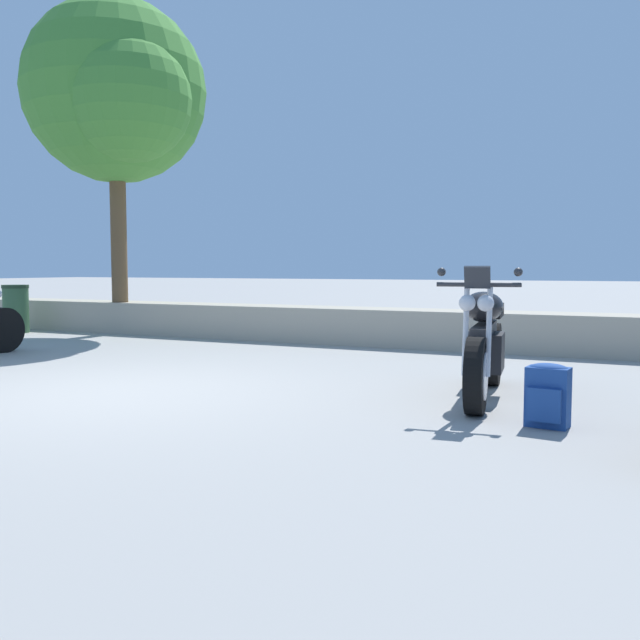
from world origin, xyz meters
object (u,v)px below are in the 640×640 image
trash_bin (16,309)px  leafy_tree_far_left (118,94)px  rider_backpack (548,394)px  motorcycle_black_centre (484,344)px

trash_bin → leafy_tree_far_left: bearing=19.1°
rider_backpack → motorcycle_black_centre: bearing=126.2°
motorcycle_black_centre → leafy_tree_far_left: leafy_tree_far_left is taller
leafy_tree_far_left → trash_bin: bearing=-160.9°
leafy_tree_far_left → trash_bin: leafy_tree_far_left is taller
rider_backpack → leafy_tree_far_left: 9.55m
motorcycle_black_centre → trash_bin: motorcycle_black_centre is taller
motorcycle_black_centre → rider_backpack: (0.65, -0.89, -0.24)m
rider_backpack → leafy_tree_far_left: (-7.65, 4.18, 3.91)m
motorcycle_black_centre → rider_backpack: bearing=-53.8°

